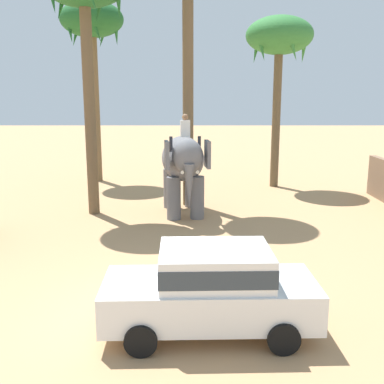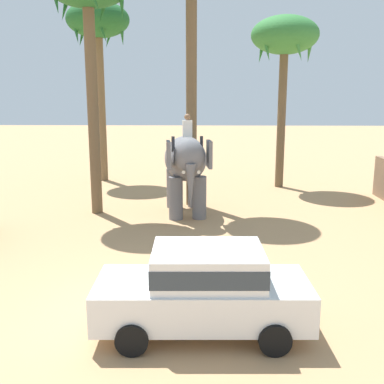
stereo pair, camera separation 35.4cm
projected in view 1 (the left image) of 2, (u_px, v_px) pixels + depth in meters
name	position (u px, v px, depth m)	size (l,w,h in m)	color
ground_plane	(148.00, 311.00, 9.80)	(120.00, 120.00, 0.00)	tan
car_sedan_foreground	(212.00, 287.00, 8.79)	(4.14, 1.96, 1.70)	white
elephant_with_mahout	(184.00, 163.00, 17.34)	(2.00, 3.97, 3.88)	slate
palm_tree_behind_elephant	(92.00, 26.00, 23.01)	(3.20, 3.20, 9.18)	brown
palm_tree_left_of_road	(279.00, 40.00, 21.67)	(3.20, 3.20, 8.22)	brown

